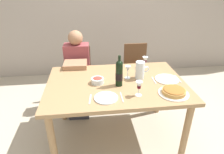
{
  "coord_description": "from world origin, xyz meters",
  "views": [
    {
      "loc": [
        -0.27,
        -1.87,
        1.78
      ],
      "look_at": [
        -0.05,
        -0.02,
        0.84
      ],
      "focal_mm": 31.51,
      "sensor_mm": 36.0,
      "label": 1
    }
  ],
  "objects": [
    {
      "name": "dinner_plate_right_setting",
      "position": [
        0.57,
        -0.01,
        0.77
      ],
      "size": [
        0.26,
        0.26,
        0.01
      ],
      "primitive_type": "cylinder",
      "color": "white",
      "rests_on": "dining_table"
    },
    {
      "name": "knife_right_setting",
      "position": [
        0.7,
        -0.01,
        0.76
      ],
      "size": [
        0.01,
        0.18,
        0.0
      ],
      "primitive_type": "cube",
      "rotation": [
        0.0,
        0.0,
        1.58
      ],
      "color": "silver",
      "rests_on": "dining_table"
    },
    {
      "name": "wine_bottle",
      "position": [
        0.02,
        -0.07,
        0.9
      ],
      "size": [
        0.08,
        0.08,
        0.33
      ],
      "color": "black",
      "rests_on": "dining_table"
    },
    {
      "name": "wine_glass_right_diner",
      "position": [
        0.18,
        -0.29,
        0.87
      ],
      "size": [
        0.07,
        0.07,
        0.15
      ],
      "color": "silver",
      "rests_on": "dining_table"
    },
    {
      "name": "chair_right",
      "position": [
        0.45,
        0.91,
        0.5
      ],
      "size": [
        0.41,
        0.41,
        0.87
      ],
      "rotation": [
        0.0,
        0.0,
        3.16
      ],
      "color": "brown",
      "rests_on": "ground"
    },
    {
      "name": "salad_bowl",
      "position": [
        -0.2,
        0.01,
        0.8
      ],
      "size": [
        0.14,
        0.14,
        0.07
      ],
      "color": "silver",
      "rests_on": "dining_table"
    },
    {
      "name": "wine_glass_left_diner",
      "position": [
        0.41,
        0.36,
        0.86
      ],
      "size": [
        0.07,
        0.07,
        0.14
      ],
      "color": "silver",
      "rests_on": "dining_table"
    },
    {
      "name": "knife_left_setting",
      "position": [
        0.01,
        -0.3,
        0.76
      ],
      "size": [
        0.01,
        0.18,
        0.0
      ],
      "primitive_type": "cube",
      "rotation": [
        0.0,
        0.0,
        1.57
      ],
      "color": "silver",
      "rests_on": "dining_table"
    },
    {
      "name": "dining_table",
      "position": [
        0.0,
        0.0,
        0.67
      ],
      "size": [
        1.5,
        1.0,
        0.76
      ],
      "color": "#9E7A51",
      "rests_on": "ground"
    },
    {
      "name": "chair_left",
      "position": [
        -0.45,
        0.88,
        0.5
      ],
      "size": [
        0.41,
        0.41,
        0.87
      ],
      "rotation": [
        0.0,
        0.0,
        3.11
      ],
      "color": "brown",
      "rests_on": "ground"
    },
    {
      "name": "back_wall",
      "position": [
        0.0,
        1.94,
        1.4
      ],
      "size": [
        8.0,
        0.1,
        2.8
      ],
      "primitive_type": "cube",
      "color": "#A3998E",
      "rests_on": "ground"
    },
    {
      "name": "wine_glass_centre",
      "position": [
        0.14,
        0.09,
        0.87
      ],
      "size": [
        0.06,
        0.06,
        0.15
      ],
      "color": "silver",
      "rests_on": "dining_table"
    },
    {
      "name": "dinner_plate_left_setting",
      "position": [
        -0.14,
        -0.3,
        0.77
      ],
      "size": [
        0.23,
        0.23,
        0.01
      ],
      "primitive_type": "cylinder",
      "color": "silver",
      "rests_on": "dining_table"
    },
    {
      "name": "diner_left",
      "position": [
        -0.45,
        0.64,
        0.62
      ],
      "size": [
        0.35,
        0.51,
        1.16
      ],
      "rotation": [
        0.0,
        0.0,
        3.11
      ],
      "color": "#8E3D42",
      "rests_on": "ground"
    },
    {
      "name": "fork_left_setting",
      "position": [
        -0.29,
        -0.3,
        0.76
      ],
      "size": [
        0.03,
        0.16,
        0.0
      ],
      "primitive_type": "cube",
      "rotation": [
        0.0,
        0.0,
        1.46
      ],
      "color": "silver",
      "rests_on": "dining_table"
    },
    {
      "name": "spoon_right_setting",
      "position": [
        0.42,
        -0.01,
        0.76
      ],
      "size": [
        0.02,
        0.16,
        0.0
      ],
      "primitive_type": "cube",
      "rotation": [
        0.0,
        0.0,
        1.55
      ],
      "color": "silver",
      "rests_on": "dining_table"
    },
    {
      "name": "ground_plane",
      "position": [
        0.0,
        0.0,
        0.0
      ],
      "size": [
        8.0,
        8.0,
        0.0
      ],
      "primitive_type": "plane",
      "color": "#B2A893"
    },
    {
      "name": "water_pitcher",
      "position": [
        0.28,
        0.07,
        0.85
      ],
      "size": [
        0.16,
        0.1,
        0.2
      ],
      "color": "silver",
      "rests_on": "dining_table"
    },
    {
      "name": "baked_tart",
      "position": [
        0.52,
        -0.3,
        0.79
      ],
      "size": [
        0.3,
        0.3,
        0.06
      ],
      "color": "white",
      "rests_on": "dining_table"
    }
  ]
}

